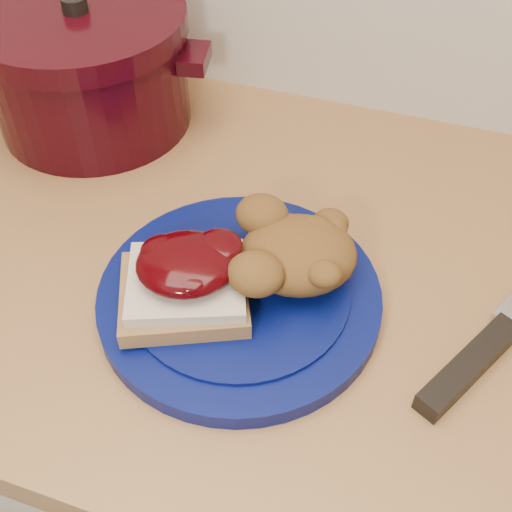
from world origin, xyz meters
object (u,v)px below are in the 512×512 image
(plate, at_px, (240,297))
(dutch_oven, at_px, (88,68))
(butter_knife, at_px, (497,344))
(pepper_grinder, at_px, (78,70))
(chef_knife, at_px, (498,336))

(plate, relative_size, dutch_oven, 0.89)
(plate, height_order, butter_knife, plate)
(plate, distance_m, pepper_grinder, 0.38)
(butter_knife, distance_m, pepper_grinder, 0.58)
(plate, distance_m, chef_knife, 0.24)
(plate, distance_m, butter_knife, 0.24)
(plate, distance_m, dutch_oven, 0.37)
(plate, bearing_deg, chef_knife, 7.50)
(dutch_oven, distance_m, pepper_grinder, 0.02)
(chef_knife, distance_m, butter_knife, 0.01)
(chef_knife, height_order, pepper_grinder, pepper_grinder)
(chef_knife, relative_size, pepper_grinder, 2.41)
(chef_knife, height_order, dutch_oven, dutch_oven)
(dutch_oven, height_order, pepper_grinder, dutch_oven)
(pepper_grinder, bearing_deg, chef_knife, -20.76)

